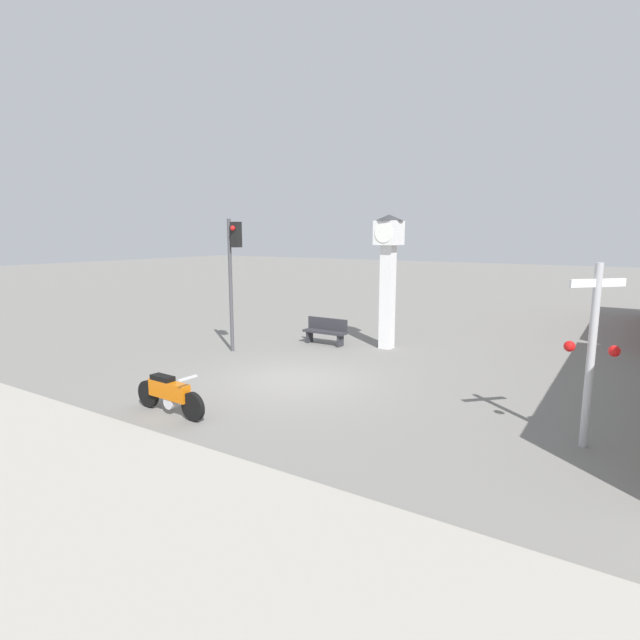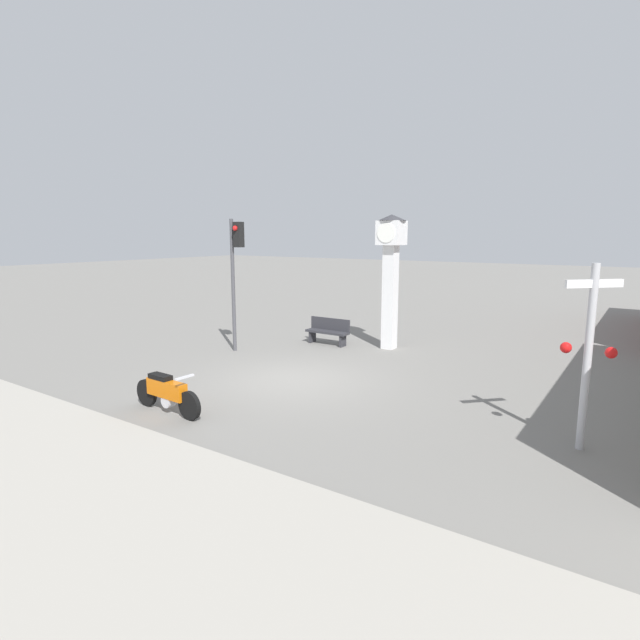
{
  "view_description": "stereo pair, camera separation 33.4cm",
  "coord_description": "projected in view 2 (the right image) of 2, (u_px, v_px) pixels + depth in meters",
  "views": [
    {
      "loc": [
        7.49,
        -10.44,
        3.82
      ],
      "look_at": [
        0.22,
        0.91,
        1.51
      ],
      "focal_mm": 28.0,
      "sensor_mm": 36.0,
      "label": 1
    },
    {
      "loc": [
        7.77,
        -10.26,
        3.82
      ],
      "look_at": [
        0.22,
        0.91,
        1.51
      ],
      "focal_mm": 28.0,
      "sensor_mm": 36.0,
      "label": 2
    }
  ],
  "objects": [
    {
      "name": "ground_plane",
      "position": [
        294.0,
        380.0,
        13.31
      ],
      "size": [
        120.0,
        120.0,
        0.0
      ],
      "primitive_type": "plane",
      "color": "slate"
    },
    {
      "name": "railroad_crossing_signal",
      "position": [
        588.0,
        350.0,
        8.7
      ],
      "size": [
        0.9,
        0.82,
        3.35
      ],
      "color": "#B7B7BC",
      "rests_on": "ground_plane"
    },
    {
      "name": "traffic_light",
      "position": [
        236.0,
        261.0,
        16.1
      ],
      "size": [
        0.5,
        0.35,
        4.33
      ],
      "color": "#47474C",
      "rests_on": "ground_plane"
    },
    {
      "name": "motorcycle",
      "position": [
        167.0,
        393.0,
        10.79
      ],
      "size": [
        2.1,
        0.45,
        0.92
      ],
      "rotation": [
        0.0,
        0.0,
        -0.04
      ],
      "color": "black",
      "rests_on": "ground_plane"
    },
    {
      "name": "clock_tower",
      "position": [
        391.0,
        262.0,
        16.51
      ],
      "size": [
        0.94,
        0.94,
        4.48
      ],
      "color": "white",
      "rests_on": "ground_plane"
    },
    {
      "name": "bench",
      "position": [
        328.0,
        331.0,
        17.58
      ],
      "size": [
        1.6,
        0.44,
        0.92
      ],
      "color": "#2D2D33",
      "rests_on": "ground_plane"
    }
  ]
}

